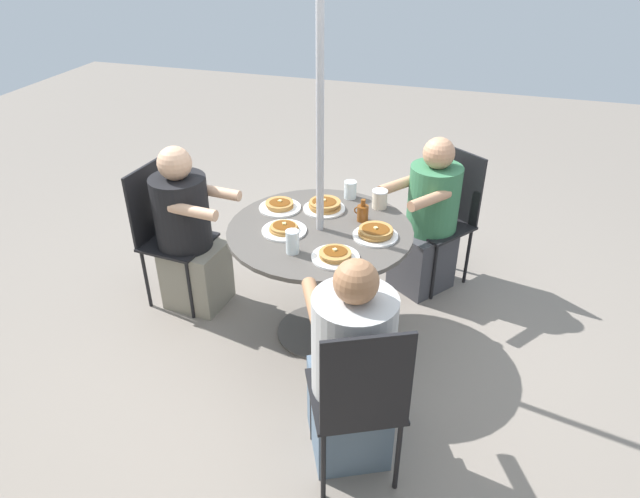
{
  "coord_description": "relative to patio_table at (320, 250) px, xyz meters",
  "views": [
    {
      "loc": [
        -0.83,
        2.75,
        2.36
      ],
      "look_at": [
        0.0,
        0.0,
        0.63
      ],
      "focal_mm": 32.0,
      "sensor_mm": 36.0,
      "label": 1
    }
  ],
  "objects": [
    {
      "name": "patio_table",
      "position": [
        0.0,
        0.0,
        0.0
      ],
      "size": [
        1.08,
        1.08,
        0.76
      ],
      "color": "#4C4742",
      "rests_on": "ground"
    },
    {
      "name": "pancake_plate_e",
      "position": [
        -0.32,
        -0.0,
        0.17
      ],
      "size": [
        0.26,
        0.26,
        0.06
      ],
      "color": "white",
      "rests_on": "patio_table"
    },
    {
      "name": "diner_east",
      "position": [
        -0.55,
        -0.75,
        -0.12
      ],
      "size": [
        0.57,
        0.6,
        1.1
      ],
      "rotation": [
        0.0,
        0.0,
        -0.63
      ],
      "color": "#3D3D42",
      "rests_on": "ground"
    },
    {
      "name": "umbrella_pole",
      "position": [
        0.0,
        0.0,
        0.43
      ],
      "size": [
        0.04,
        0.04,
        2.09
      ],
      "primitive_type": "cylinder",
      "color": "#ADADB2",
      "rests_on": "ground"
    },
    {
      "name": "diner_south",
      "position": [
        0.92,
        -0.08,
        -0.11
      ],
      "size": [
        0.54,
        0.39,
        1.13
      ],
      "rotation": [
        0.0,
        0.0,
        1.48
      ],
      "color": "gray",
      "rests_on": "ground"
    },
    {
      "name": "pancake_plate_b",
      "position": [
        0.04,
        -0.24,
        0.17
      ],
      "size": [
        0.26,
        0.26,
        0.07
      ],
      "color": "white",
      "rests_on": "patio_table"
    },
    {
      "name": "pancake_plate_c",
      "position": [
        0.31,
        -0.17,
        0.16
      ],
      "size": [
        0.26,
        0.26,
        0.05
      ],
      "color": "white",
      "rests_on": "patio_table"
    },
    {
      "name": "pancake_plate_a",
      "position": [
        0.19,
        0.09,
        0.16
      ],
      "size": [
        0.26,
        0.26,
        0.05
      ],
      "color": "white",
      "rests_on": "patio_table"
    },
    {
      "name": "pancake_plate_d",
      "position": [
        -0.17,
        0.29,
        0.16
      ],
      "size": [
        0.26,
        0.26,
        0.05
      ],
      "color": "white",
      "rests_on": "patio_table"
    },
    {
      "name": "drinking_glass_a",
      "position": [
        0.06,
        0.29,
        0.21
      ],
      "size": [
        0.07,
        0.07,
        0.13
      ],
      "primitive_type": "cylinder",
      "color": "silver",
      "rests_on": "patio_table"
    },
    {
      "name": "patio_chair_east",
      "position": [
        -0.65,
        -0.89,
        -0.08
      ],
      "size": [
        0.56,
        0.56,
        0.96
      ],
      "rotation": [
        0.0,
        0.0,
        -0.63
      ],
      "color": "black",
      "rests_on": "ground"
    },
    {
      "name": "ground_plane",
      "position": [
        0.0,
        0.0,
        -0.62
      ],
      "size": [
        12.0,
        12.0,
        0.0
      ],
      "primitive_type": "plane",
      "color": "gray"
    },
    {
      "name": "diner_north",
      "position": [
        -0.4,
        0.83,
        -0.11
      ],
      "size": [
        0.54,
        0.59,
        1.14
      ],
      "rotation": [
        0.0,
        0.0,
        -2.69
      ],
      "color": "slate",
      "rests_on": "ground"
    },
    {
      "name": "syrup_bottle",
      "position": [
        -0.21,
        -0.17,
        0.2
      ],
      "size": [
        0.09,
        0.07,
        0.14
      ],
      "color": "brown",
      "rests_on": "patio_table"
    },
    {
      "name": "coffee_cup",
      "position": [
        -0.27,
        -0.37,
        0.2
      ],
      "size": [
        0.1,
        0.1,
        0.11
      ],
      "color": "beige",
      "rests_on": "patio_table"
    },
    {
      "name": "patio_chair_north",
      "position": [
        -0.48,
        0.99,
        -0.08
      ],
      "size": [
        0.54,
        0.54,
        0.96
      ],
      "rotation": [
        0.0,
        0.0,
        -2.69
      ],
      "color": "black",
      "rests_on": "ground"
    },
    {
      "name": "patio_chair_south",
      "position": [
        1.1,
        -0.1,
        -0.08
      ],
      "size": [
        0.44,
        0.44,
        0.96
      ],
      "rotation": [
        0.0,
        0.0,
        1.48
      ],
      "color": "black",
      "rests_on": "ground"
    },
    {
      "name": "drinking_glass_b",
      "position": [
        -0.07,
        -0.45,
        0.2
      ],
      "size": [
        0.08,
        0.08,
        0.11
      ],
      "primitive_type": "cylinder",
      "color": "silver",
      "rests_on": "patio_table"
    }
  ]
}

